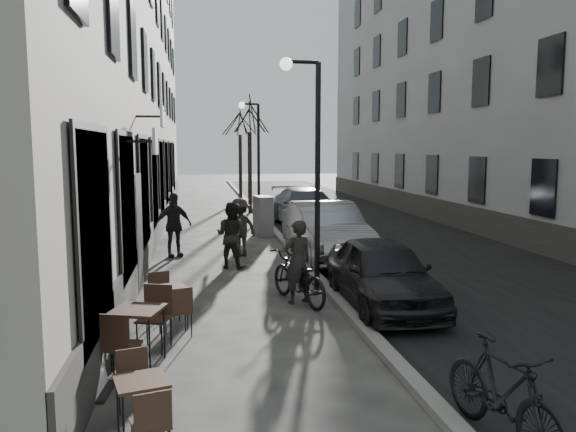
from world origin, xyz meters
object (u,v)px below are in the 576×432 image
object	(u,v)px
bistro_set_c	(170,303)
pedestrian_near	(231,235)
bistro_set_b	(138,330)
bicycle	(298,278)
tree_far	(240,122)
pedestrian_far	(173,225)
tree_near	(249,116)
car_near	(383,273)
utility_cabinet	(263,216)
moped	(502,392)
car_mid	(326,231)
bistro_set_a	(142,403)
pedestrian_mid	(240,228)
streetlamp_far	(254,148)
sign_board	(91,360)
car_far	(306,208)
streetlamp_near	(310,149)

from	to	relation	value
bistro_set_c	pedestrian_near	world-z (taller)	pedestrian_near
bistro_set_b	bicycle	bearing A→B (deg)	61.97
tree_far	pedestrian_far	xyz separation A→B (m)	(-3.23, -16.59, -3.73)
tree_near	car_near	size ratio (longest dim) A/B	1.41
utility_cabinet	moped	xyz separation A→B (m)	(0.90, -14.55, -0.16)
bistro_set_b	pedestrian_near	xyz separation A→B (m)	(1.76, 6.49, 0.36)
car_near	bicycle	bearing A→B (deg)	161.94
bicycle	car_mid	size ratio (longest dim) A/B	0.41
bistro_set_a	pedestrian_far	size ratio (longest dim) A/B	0.75
bistro_set_a	utility_cabinet	xyz separation A→B (m)	(2.96, 13.86, 0.31)
tree_near	utility_cabinet	world-z (taller)	tree_near
bistro_set_a	pedestrian_far	xyz separation A→B (m)	(-0.07, 10.48, 0.52)
pedestrian_mid	car_mid	bearing A→B (deg)	131.69
utility_cabinet	pedestrian_near	size ratio (longest dim) A/B	0.82
streetlamp_far	pedestrian_far	size ratio (longest dim) A/B	2.72
sign_board	car_near	xyz separation A→B (m)	(5.03, 3.26, 0.23)
car_far	bistro_set_c	bearing A→B (deg)	-115.49
utility_cabinet	moped	bearing A→B (deg)	-95.00
streetlamp_near	moped	distance (m)	7.29
bistro_set_a	pedestrian_far	world-z (taller)	pedestrian_far
bicycle	pedestrian_near	size ratio (longest dim) A/B	1.15
bistro_set_b	pedestrian_mid	size ratio (longest dim) A/B	1.03
bicycle	car_far	size ratio (longest dim) A/B	0.38
streetlamp_near	bistro_set_a	xyz separation A→B (m)	(-3.09, -6.07, -2.75)
streetlamp_near	bistro_set_c	distance (m)	4.58
tree_near	pedestrian_far	bearing A→B (deg)	-106.97
streetlamp_far	tree_far	distance (m)	9.12
car_mid	moped	bearing A→B (deg)	-93.85
tree_far	moped	distance (m)	28.08
sign_board	pedestrian_near	bearing A→B (deg)	78.88
bicycle	utility_cabinet	bearing A→B (deg)	-112.30
streetlamp_far	car_mid	distance (m)	8.97
streetlamp_near	bistro_set_b	bearing A→B (deg)	-130.81
tree_far	pedestrian_far	world-z (taller)	tree_far
car_near	tree_near	bearing A→B (deg)	94.41
streetlamp_far	sign_board	world-z (taller)	streetlamp_far
bistro_set_c	moped	bearing A→B (deg)	-69.31
tree_near	bistro_set_b	distance (m)	19.63
bistro_set_b	streetlamp_near	bearing A→B (deg)	66.42
bistro_set_b	moped	size ratio (longest dim) A/B	0.93
sign_board	car_near	size ratio (longest dim) A/B	0.28
sign_board	pedestrian_mid	bearing A→B (deg)	79.52
utility_cabinet	bicycle	size ratio (longest dim) A/B	0.71
bistro_set_c	car_mid	world-z (taller)	car_mid
pedestrian_mid	car_near	bearing A→B (deg)	81.08
bistro_set_a	tree_far	bearing A→B (deg)	68.46
bistro_set_c	pedestrian_mid	size ratio (longest dim) A/B	0.88
car_near	streetlamp_far	bearing A→B (deg)	95.56
tree_far	sign_board	bearing A→B (deg)	-98.63
pedestrian_near	car_near	size ratio (longest dim) A/B	0.43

